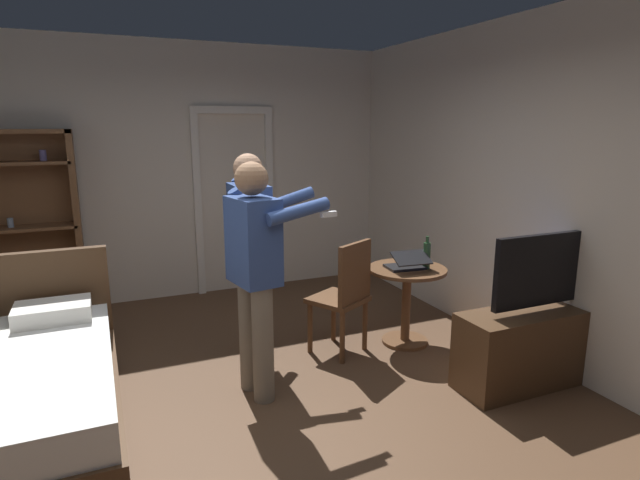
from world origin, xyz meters
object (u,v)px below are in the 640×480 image
at_px(bottle_on_table, 427,255).
at_px(person_striped_shirt, 251,242).
at_px(tv_flatscreen, 536,339).
at_px(person_blue_shirt, 255,265).
at_px(wooden_chair, 345,293).
at_px(bookshelf, 24,220).
at_px(laptop, 407,264).
at_px(side_table, 407,292).
at_px(suitcase_dark, 71,336).

height_order(bottle_on_table, person_striped_shirt, person_striped_shirt).
bearing_deg(tv_flatscreen, person_blue_shirt, 161.24).
bearing_deg(wooden_chair, bookshelf, 141.54).
relative_size(laptop, wooden_chair, 0.36).
distance_m(laptop, person_blue_shirt, 1.49).
bearing_deg(side_table, laptop, -128.79).
bearing_deg(tv_flatscreen, side_table, 116.39).
distance_m(side_table, suitcase_dark, 2.93).
distance_m(bookshelf, side_table, 3.76).
distance_m(tv_flatscreen, wooden_chair, 1.52).
bearing_deg(side_table, person_blue_shirt, -167.00).
distance_m(side_table, wooden_chair, 0.60).
bearing_deg(person_striped_shirt, bottle_on_table, -13.20).
bearing_deg(tv_flatscreen, bookshelf, 140.09).
bearing_deg(bottle_on_table, person_striped_shirt, 166.80).
distance_m(bookshelf, laptop, 3.72).
bearing_deg(side_table, wooden_chair, 178.57).
bearing_deg(person_blue_shirt, laptop, 11.68).
distance_m(side_table, person_blue_shirt, 1.60).
distance_m(laptop, person_striped_shirt, 1.36).
relative_size(bookshelf, person_blue_shirt, 1.12).
bearing_deg(bookshelf, tv_flatscreen, -39.91).
relative_size(wooden_chair, person_blue_shirt, 0.59).
relative_size(side_table, bottle_on_table, 2.44).
height_order(bottle_on_table, wooden_chair, wooden_chair).
relative_size(tv_flatscreen, bottle_on_table, 4.45).
distance_m(side_table, bottle_on_table, 0.38).
height_order(laptop, suitcase_dark, laptop).
bearing_deg(side_table, person_striped_shirt, 168.74).
bearing_deg(wooden_chair, person_striped_shirt, 161.12).
distance_m(laptop, wooden_chair, 0.61).
distance_m(tv_flatscreen, laptop, 1.18).
height_order(bottle_on_table, person_blue_shirt, person_blue_shirt).
height_order(person_striped_shirt, suitcase_dark, person_striped_shirt).
height_order(side_table, bottle_on_table, bottle_on_table).
bearing_deg(bottle_on_table, tv_flatscreen, -68.75).
xyz_separation_m(tv_flatscreen, bottle_on_table, (-0.36, 0.93, 0.48)).
height_order(tv_flatscreen, side_table, tv_flatscreen).
bearing_deg(laptop, tv_flatscreen, -61.02).
xyz_separation_m(bottle_on_table, wooden_chair, (-0.74, 0.10, -0.28)).
bearing_deg(suitcase_dark, person_blue_shirt, -50.30).
bearing_deg(bookshelf, bottle_on_table, -32.75).
relative_size(bookshelf, laptop, 5.31).
relative_size(laptop, person_blue_shirt, 0.21).
xyz_separation_m(bottle_on_table, person_striped_shirt, (-1.47, 0.35, 0.17)).
xyz_separation_m(laptop, person_blue_shirt, (-1.44, -0.30, 0.22)).
height_order(bottle_on_table, suitcase_dark, bottle_on_table).
xyz_separation_m(bookshelf, suitcase_dark, (0.36, -1.08, -0.86)).
bearing_deg(bottle_on_table, wooden_chair, 172.69).
relative_size(bottle_on_table, person_blue_shirt, 0.17).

